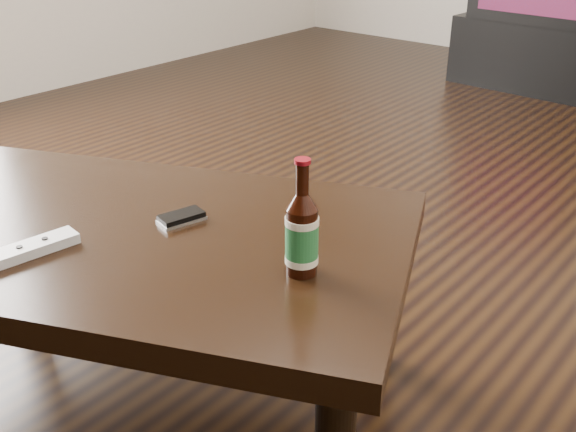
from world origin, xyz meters
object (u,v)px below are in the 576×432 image
Objects in this scene: beer_bottle at (302,234)px; remote at (31,249)px; phone at (181,218)px; coffee_table at (126,252)px; tv_stand at (544,54)px.

remote is (-0.42, -0.26, -0.06)m from beer_bottle.
beer_bottle is 2.09× the size of phone.
beer_bottle is at bearing 40.12° from remote.
phone is at bearing 75.13° from remote.
coffee_table is at bearing 83.74° from remote.
beer_bottle reaches higher than coffee_table.
remote is (-0.11, -0.26, 0.00)m from phone.
tv_stand is 3.05m from coffee_table.
coffee_table is 12.80× the size of phone.
beer_bottle is 1.19× the size of remote.
remote is at bearing -104.57° from coffee_table.
tv_stand is 3.22m from remote.
remote reaches higher than tv_stand.
remote reaches higher than coffee_table.
coffee_table is 0.13m from phone.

